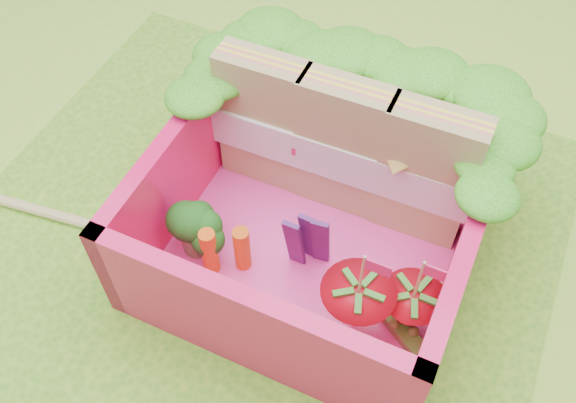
# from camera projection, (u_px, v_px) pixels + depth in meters

# --- Properties ---
(ground) EXTENTS (14.00, 14.00, 0.00)m
(ground) POSITION_uv_depth(u_px,v_px,m) (247.00, 254.00, 2.90)
(ground) COLOR #8DD53C
(ground) RESTS_ON ground
(placemat) EXTENTS (2.60, 2.60, 0.03)m
(placemat) POSITION_uv_depth(u_px,v_px,m) (246.00, 253.00, 2.89)
(placemat) COLOR #57A425
(placemat) RESTS_ON ground
(bento_floor) EXTENTS (1.30, 1.30, 0.05)m
(bento_floor) POSITION_uv_depth(u_px,v_px,m) (315.00, 241.00, 2.87)
(bento_floor) COLOR #FF41AA
(bento_floor) RESTS_ON placemat
(bento_box) EXTENTS (1.30, 1.30, 0.55)m
(bento_box) POSITION_uv_depth(u_px,v_px,m) (317.00, 209.00, 2.67)
(bento_box) COLOR #FC155E
(bento_box) RESTS_ON placemat
(lettuce_ruffle) EXTENTS (1.43, 0.77, 0.11)m
(lettuce_ruffle) POSITION_uv_depth(u_px,v_px,m) (364.00, 78.00, 2.67)
(lettuce_ruffle) COLOR #2C8217
(lettuce_ruffle) RESTS_ON bento_box
(sandwich_stack) EXTENTS (1.25, 0.19, 0.69)m
(sandwich_stack) POSITION_uv_depth(u_px,v_px,m) (343.00, 148.00, 2.73)
(sandwich_stack) COLOR tan
(sandwich_stack) RESTS_ON bento_floor
(broccoli) EXTENTS (0.33, 0.33, 0.24)m
(broccoli) POSITION_uv_depth(u_px,v_px,m) (193.00, 225.00, 2.69)
(broccoli) COLOR #5D9548
(broccoli) RESTS_ON bento_floor
(carrot_sticks) EXTENTS (0.18, 0.14, 0.26)m
(carrot_sticks) POSITION_uv_depth(u_px,v_px,m) (225.00, 250.00, 2.67)
(carrot_sticks) COLOR orange
(carrot_sticks) RESTS_ON bento_floor
(purple_wedges) EXTENTS (0.16, 0.08, 0.38)m
(purple_wedges) POSITION_uv_depth(u_px,v_px,m) (308.00, 241.00, 2.62)
(purple_wedges) COLOR #451B5F
(purple_wedges) RESTS_ON bento_floor
(strawberry_left) EXTENTS (0.29, 0.29, 0.53)m
(strawberry_left) POSITION_uv_depth(u_px,v_px,m) (356.00, 309.00, 2.48)
(strawberry_left) COLOR red
(strawberry_left) RESTS_ON bento_floor
(strawberry_right) EXTENTS (0.25, 0.25, 0.49)m
(strawberry_right) POSITION_uv_depth(u_px,v_px,m) (409.00, 310.00, 2.50)
(strawberry_right) COLOR red
(strawberry_right) RESTS_ON bento_floor
(snap_peas) EXTENTS (0.33, 0.40, 0.05)m
(snap_peas) POSITION_uv_depth(u_px,v_px,m) (411.00, 310.00, 2.62)
(snap_peas) COLOR green
(snap_peas) RESTS_ON bento_floor
(chopsticks) EXTENTS (2.48, 0.36, 0.04)m
(chopsticks) POSITION_uv_depth(u_px,v_px,m) (11.00, 203.00, 3.01)
(chopsticks) COLOR #E3C47C
(chopsticks) RESTS_ON placemat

